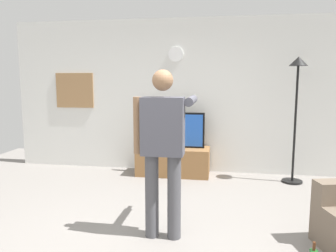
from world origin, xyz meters
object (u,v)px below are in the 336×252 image
object	(u,v)px
tv_stand	(173,161)
television	(174,130)
wall_clock	(176,54)
floor_lamp	(297,94)
framed_picture	(75,90)
person_standing_nearer_lamp	(163,144)

from	to	relation	value
tv_stand	television	xyz separation A→B (m)	(0.00, 0.05, 0.54)
wall_clock	floor_lamp	xyz separation A→B (m)	(1.96, -0.42, -0.66)
tv_stand	television	bearing A→B (deg)	90.00
floor_lamp	wall_clock	bearing A→B (deg)	168.01
framed_picture	television	bearing A→B (deg)	-7.46
floor_lamp	person_standing_nearer_lamp	bearing A→B (deg)	-128.67
television	wall_clock	distance (m)	1.32
wall_clock	person_standing_nearer_lamp	distance (m)	2.80
tv_stand	floor_lamp	distance (m)	2.29
wall_clock	framed_picture	size ratio (longest dim) A/B	0.36
tv_stand	television	distance (m)	0.54
wall_clock	person_standing_nearer_lamp	world-z (taller)	wall_clock
television	floor_lamp	size ratio (longest dim) A/B	0.53
television	tv_stand	bearing A→B (deg)	-90.00
framed_picture	person_standing_nearer_lamp	bearing A→B (deg)	-50.46
floor_lamp	framed_picture	bearing A→B (deg)	173.77
tv_stand	floor_lamp	bearing A→B (deg)	-3.68
framed_picture	floor_lamp	world-z (taller)	floor_lamp
tv_stand	television	world-z (taller)	television
tv_stand	wall_clock	xyz separation A→B (m)	(0.00, 0.29, 1.84)
wall_clock	floor_lamp	world-z (taller)	wall_clock
tv_stand	floor_lamp	xyz separation A→B (m)	(1.96, -0.13, 1.18)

